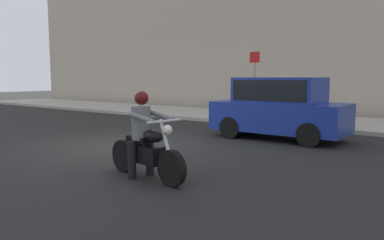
# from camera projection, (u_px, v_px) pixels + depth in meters

# --- Properties ---
(ground_plane) EXTENTS (80.00, 80.00, 0.00)m
(ground_plane) POSITION_uv_depth(u_px,v_px,m) (120.00, 146.00, 9.85)
(ground_plane) COLOR black
(sidewalk_slab) EXTENTS (40.00, 4.40, 0.14)m
(sidewalk_slab) POSITION_uv_depth(u_px,v_px,m) (259.00, 118.00, 16.18)
(sidewalk_slab) COLOR #A8A399
(sidewalk_slab) RESTS_ON ground_plane
(motorcycle_with_rider_gray) EXTENTS (2.01, 0.73, 1.56)m
(motorcycle_with_rider_gray) POSITION_uv_depth(u_px,v_px,m) (145.00, 143.00, 6.61)
(motorcycle_with_rider_gray) COLOR black
(motorcycle_with_rider_gray) RESTS_ON ground_plane
(parked_hatchback_cobalt_blue) EXTENTS (3.82, 1.76, 1.80)m
(parked_hatchback_cobalt_blue) POSITION_uv_depth(u_px,v_px,m) (279.00, 107.00, 10.88)
(parked_hatchback_cobalt_blue) COLOR navy
(parked_hatchback_cobalt_blue) RESTS_ON ground_plane
(street_sign_post) EXTENTS (0.44, 0.08, 2.73)m
(street_sign_post) POSITION_uv_depth(u_px,v_px,m) (255.00, 78.00, 15.35)
(street_sign_post) COLOR gray
(street_sign_post) RESTS_ON sidewalk_slab
(pedestrian_bystander) EXTENTS (0.34, 0.34, 1.71)m
(pedestrian_bystander) POSITION_uv_depth(u_px,v_px,m) (281.00, 95.00, 14.44)
(pedestrian_bystander) COLOR black
(pedestrian_bystander) RESTS_ON sidewalk_slab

